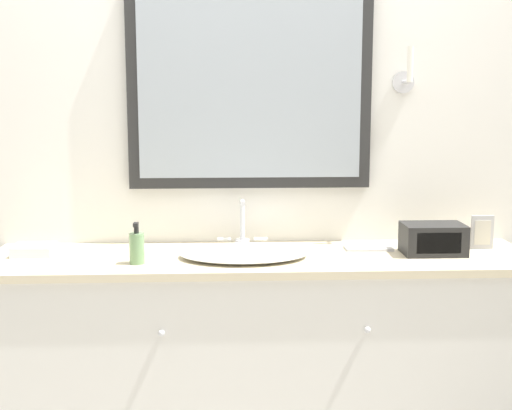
% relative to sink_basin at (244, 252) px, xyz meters
% --- Properties ---
extents(wall_back, '(8.00, 0.18, 2.55)m').
position_rel_sink_basin_xyz_m(wall_back, '(0.07, 0.31, 0.37)').
color(wall_back, white).
rests_on(wall_back, ground_plane).
extents(vanity_counter, '(2.12, 0.53, 0.89)m').
position_rel_sink_basin_xyz_m(vanity_counter, '(0.07, 0.02, -0.46)').
color(vanity_counter, silver).
rests_on(vanity_counter, ground_plane).
extents(sink_basin, '(0.50, 0.39, 0.20)m').
position_rel_sink_basin_xyz_m(sink_basin, '(0.00, 0.00, 0.00)').
color(sink_basin, white).
rests_on(sink_basin, vanity_counter).
extents(soap_bottle, '(0.06, 0.06, 0.16)m').
position_rel_sink_basin_xyz_m(soap_bottle, '(-0.40, -0.09, 0.04)').
color(soap_bottle, '#709966').
rests_on(soap_bottle, vanity_counter).
extents(appliance_box, '(0.24, 0.16, 0.12)m').
position_rel_sink_basin_xyz_m(appliance_box, '(0.75, 0.01, 0.04)').
color(appliance_box, black).
rests_on(appliance_box, vanity_counter).
extents(picture_frame, '(0.09, 0.01, 0.14)m').
position_rel_sink_basin_xyz_m(picture_frame, '(0.97, 0.09, 0.05)').
color(picture_frame, '#B2B2B7').
rests_on(picture_frame, vanity_counter).
extents(hand_towel_near_sink, '(0.15, 0.13, 0.04)m').
position_rel_sink_basin_xyz_m(hand_towel_near_sink, '(-0.82, 0.07, 0.00)').
color(hand_towel_near_sink, white).
rests_on(hand_towel_near_sink, vanity_counter).
extents(metal_tray, '(0.19, 0.09, 0.01)m').
position_rel_sink_basin_xyz_m(metal_tray, '(0.51, 0.11, -0.01)').
color(metal_tray, silver).
rests_on(metal_tray, vanity_counter).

